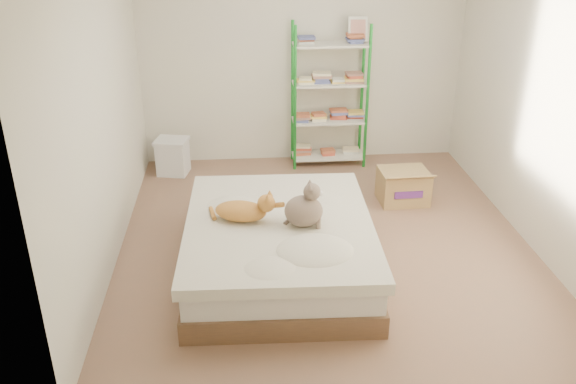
{
  "coord_description": "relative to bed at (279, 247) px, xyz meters",
  "views": [
    {
      "loc": [
        -0.76,
        -4.99,
        2.89
      ],
      "look_at": [
        -0.36,
        -0.22,
        0.62
      ],
      "focal_mm": 38.0,
      "sensor_mm": 36.0,
      "label": 1
    }
  ],
  "objects": [
    {
      "name": "orange_cat",
      "position": [
        -0.31,
        0.05,
        0.35
      ],
      "size": [
        0.57,
        0.4,
        0.21
      ],
      "primitive_type": null,
      "rotation": [
        0.0,
        0.0,
        -0.26
      ],
      "color": "#D59043",
      "rests_on": "bed"
    },
    {
      "name": "bed",
      "position": [
        0.0,
        0.0,
        0.0
      ],
      "size": [
        1.61,
        1.99,
        0.49
      ],
      "rotation": [
        0.0,
        0.0,
        -0.03
      ],
      "color": "brown",
      "rests_on": "ground"
    },
    {
      "name": "cardboard_box",
      "position": [
        1.41,
        1.28,
        -0.07
      ],
      "size": [
        0.52,
        0.49,
        0.41
      ],
      "rotation": [
        0.0,
        0.0,
        0.03
      ],
      "color": "#A98549",
      "rests_on": "ground"
    },
    {
      "name": "room",
      "position": [
        0.46,
        0.52,
        1.05
      ],
      "size": [
        3.81,
        4.21,
        2.61
      ],
      "color": "#8D664C",
      "rests_on": "ground"
    },
    {
      "name": "grey_cat",
      "position": [
        0.2,
        -0.09,
        0.44
      ],
      "size": [
        0.37,
        0.32,
        0.38
      ],
      "primitive_type": null,
      "rotation": [
        0.0,
        0.0,
        1.46
      ],
      "color": "#846B59",
      "rests_on": "bed"
    },
    {
      "name": "shelf_unit",
      "position": [
        0.77,
        2.4,
        0.55
      ],
      "size": [
        0.88,
        0.36,
        1.74
      ],
      "color": "green",
      "rests_on": "ground"
    },
    {
      "name": "white_bin",
      "position": [
        -1.09,
        2.24,
        -0.03
      ],
      "size": [
        0.42,
        0.39,
        0.42
      ],
      "rotation": [
        0.0,
        0.0,
        -0.2
      ],
      "color": "white",
      "rests_on": "ground"
    }
  ]
}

